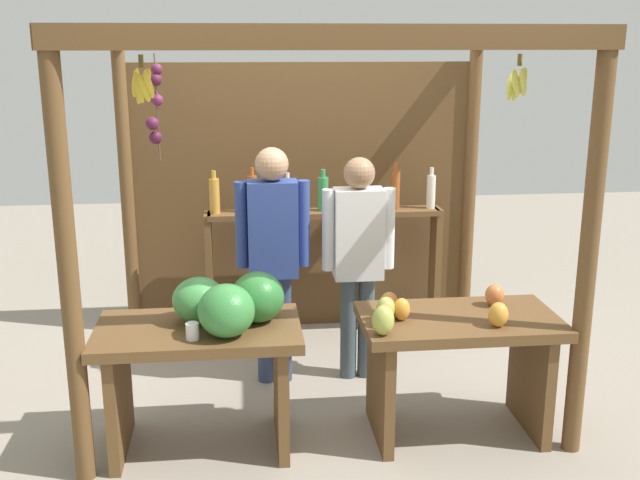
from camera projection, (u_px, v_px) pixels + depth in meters
ground_plane at (317, 380)px, 5.11m from camera, size 12.00×12.00×0.00m
market_stall at (309, 170)px, 5.19m from camera, size 2.78×2.19×2.31m
fruit_counter_left at (212, 336)px, 4.12m from camera, size 1.12×0.67×1.00m
fruit_counter_right at (454, 347)px, 4.29m from camera, size 1.12×0.64×0.88m
bottle_shelf_unit at (323, 237)px, 5.67m from camera, size 1.78×0.22×1.36m
vendor_man at (273, 245)px, 4.87m from camera, size 0.48×0.21×1.58m
vendor_woman at (358, 250)px, 4.95m from camera, size 0.48×0.20×1.51m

